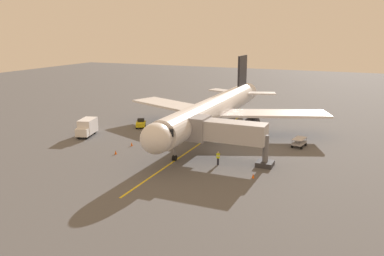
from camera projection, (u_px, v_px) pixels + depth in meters
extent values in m
plane|color=#565659|center=(225.00, 136.00, 61.43)|extent=(220.00, 220.00, 0.00)
cube|color=yellow|center=(198.00, 145.00, 56.59)|extent=(0.43, 40.00, 0.01)
cylinder|color=white|center=(213.00, 110.00, 60.94)|extent=(3.97, 34.02, 3.80)
ellipsoid|color=white|center=(156.00, 138.00, 44.77)|extent=(3.63, 4.02, 3.61)
cone|color=white|center=(246.00, 93.00, 77.38)|extent=(3.43, 3.02, 3.42)
cube|color=black|center=(162.00, 131.00, 45.88)|extent=(3.24, 1.62, 0.90)
cube|color=white|center=(273.00, 113.00, 61.07)|extent=(17.76, 11.14, 0.36)
cylinder|color=black|center=(250.00, 125.00, 60.08)|extent=(2.32, 3.41, 2.30)
cylinder|color=black|center=(247.00, 128.00, 58.52)|extent=(2.10, 0.21, 2.10)
cube|color=white|center=(174.00, 105.00, 67.71)|extent=(17.75, 11.28, 0.36)
cylinder|color=black|center=(182.00, 118.00, 64.60)|extent=(2.32, 3.41, 2.30)
cylinder|color=black|center=(177.00, 121.00, 63.04)|extent=(2.10, 0.21, 2.10)
cube|color=black|center=(242.00, 75.00, 73.79)|extent=(0.38, 4.80, 7.20)
cube|color=white|center=(258.00, 93.00, 73.05)|extent=(6.83, 4.23, 0.24)
cube|color=white|center=(225.00, 91.00, 75.55)|extent=(6.83, 4.29, 0.24)
cylinder|color=slate|center=(174.00, 147.00, 49.52)|extent=(0.24, 0.24, 2.77)
cylinder|color=black|center=(175.00, 158.00, 49.85)|extent=(0.45, 0.70, 0.70)
cylinder|color=slate|center=(234.00, 121.00, 63.12)|extent=(0.24, 0.24, 2.77)
cylinder|color=black|center=(234.00, 129.00, 63.45)|extent=(0.46, 1.10, 1.10)
cylinder|color=slate|center=(204.00, 118.00, 65.14)|extent=(0.24, 0.24, 2.77)
cylinder|color=black|center=(204.00, 126.00, 65.48)|extent=(0.46, 1.10, 1.10)
cube|color=#B7B7BC|center=(230.00, 131.00, 48.68)|extent=(9.01, 2.64, 2.50)
cube|color=gray|center=(197.00, 128.00, 50.43)|extent=(2.82, 3.21, 3.00)
cylinder|color=slate|center=(266.00, 151.00, 47.40)|extent=(0.70, 0.70, 3.90)
cube|color=#333338|center=(265.00, 164.00, 47.80)|extent=(2.00, 2.00, 0.60)
cylinder|color=#23232D|center=(218.00, 161.00, 48.20)|extent=(0.26, 0.26, 0.88)
cube|color=#D8EA19|center=(218.00, 156.00, 48.03)|extent=(0.42, 0.31, 0.60)
cube|color=silver|center=(218.00, 156.00, 48.03)|extent=(0.44, 0.32, 0.10)
sphere|color=beige|center=(218.00, 152.00, 47.92)|extent=(0.22, 0.22, 0.22)
cube|color=white|center=(83.00, 132.00, 59.83)|extent=(2.29, 2.15, 1.20)
cube|color=black|center=(81.00, 132.00, 59.11)|extent=(1.68, 0.62, 0.70)
cube|color=silver|center=(88.00, 126.00, 61.58)|extent=(2.90, 4.01, 2.20)
cylinder|color=black|center=(87.00, 136.00, 59.65)|extent=(0.47, 0.88, 0.84)
cylinder|color=black|center=(79.00, 136.00, 59.82)|extent=(0.47, 0.88, 0.84)
cylinder|color=black|center=(95.00, 131.00, 62.73)|extent=(0.47, 0.88, 0.84)
cylinder|color=black|center=(87.00, 131.00, 62.89)|extent=(0.47, 0.88, 0.84)
cube|color=#9E9EA3|center=(299.00, 143.00, 55.63)|extent=(1.82, 2.80, 0.24)
cube|color=silver|center=(299.00, 138.00, 55.47)|extent=(1.82, 2.80, 0.08)
cylinder|color=slate|center=(301.00, 143.00, 54.23)|extent=(0.06, 0.06, 0.55)
cylinder|color=slate|center=(292.00, 142.00, 54.89)|extent=(0.06, 0.06, 0.55)
cylinder|color=slate|center=(306.00, 139.00, 56.18)|extent=(0.06, 0.06, 0.55)
cylinder|color=slate|center=(298.00, 138.00, 56.84)|extent=(0.06, 0.06, 0.55)
cylinder|color=black|center=(301.00, 148.00, 54.60)|extent=(0.32, 0.48, 0.44)
cylinder|color=black|center=(292.00, 146.00, 55.29)|extent=(0.32, 0.48, 0.44)
cylinder|color=black|center=(306.00, 144.00, 56.14)|extent=(0.32, 0.48, 0.44)
cylinder|color=black|center=(297.00, 143.00, 56.83)|extent=(0.32, 0.48, 0.44)
cube|color=yellow|center=(141.00, 124.00, 66.54)|extent=(2.36, 2.72, 0.70)
cube|color=black|center=(141.00, 120.00, 66.68)|extent=(1.38, 1.29, 0.50)
cylinder|color=black|center=(144.00, 127.00, 65.87)|extent=(0.49, 0.65, 0.60)
cylinder|color=black|center=(137.00, 127.00, 65.82)|extent=(0.49, 0.65, 0.60)
cylinder|color=black|center=(145.00, 125.00, 67.42)|extent=(0.49, 0.65, 0.60)
cylinder|color=black|center=(137.00, 125.00, 67.37)|extent=(0.49, 0.65, 0.60)
cone|color=#F2590F|center=(116.00, 152.00, 52.39)|extent=(0.32, 0.32, 0.55)
cone|color=#F2590F|center=(253.00, 176.00, 43.96)|extent=(0.32, 0.32, 0.55)
cone|color=#F2590F|center=(132.00, 144.00, 56.14)|extent=(0.32, 0.32, 0.55)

